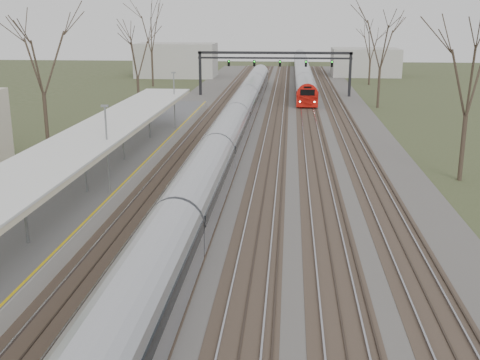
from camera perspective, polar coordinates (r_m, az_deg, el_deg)
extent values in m
cube|color=#474442|center=(54.38, 2.07, 3.92)|extent=(24.00, 160.00, 0.10)
cube|color=#4C3828|center=(54.97, -4.20, 4.06)|extent=(2.60, 160.00, 0.06)
cube|color=gray|center=(55.07, -4.94, 4.14)|extent=(0.07, 160.00, 0.12)
cube|color=gray|center=(54.85, -3.46, 4.12)|extent=(0.07, 160.00, 0.12)
cube|color=#4C3828|center=(54.54, -0.56, 4.01)|extent=(2.60, 160.00, 0.06)
cube|color=gray|center=(54.59, -1.31, 4.09)|extent=(0.07, 160.00, 0.12)
cube|color=gray|center=(54.46, 0.20, 4.07)|extent=(0.07, 160.00, 0.12)
cube|color=#4C3828|center=(54.33, 3.13, 3.94)|extent=(2.60, 160.00, 0.06)
cube|color=gray|center=(54.34, 2.37, 4.03)|extent=(0.07, 160.00, 0.12)
cube|color=gray|center=(54.30, 3.89, 4.00)|extent=(0.07, 160.00, 0.12)
cube|color=#4C3828|center=(54.35, 6.83, 3.86)|extent=(2.60, 160.00, 0.06)
cube|color=gray|center=(54.31, 6.07, 3.95)|extent=(0.07, 160.00, 0.12)
cube|color=gray|center=(54.37, 7.59, 3.91)|extent=(0.07, 160.00, 0.12)
cube|color=#4C3828|center=(54.59, 10.51, 3.76)|extent=(2.60, 160.00, 0.06)
cube|color=gray|center=(54.51, 9.76, 3.85)|extent=(0.07, 160.00, 0.12)
cube|color=gray|center=(54.65, 11.26, 3.81)|extent=(0.07, 160.00, 0.12)
cube|color=#9E9B93|center=(38.94, -12.62, -0.39)|extent=(3.50, 69.00, 1.00)
cylinder|color=slate|center=(28.10, -19.71, -2.80)|extent=(0.14, 0.14, 3.00)
cylinder|color=slate|center=(35.23, -14.47, 1.20)|extent=(0.14, 0.14, 3.00)
cylinder|color=slate|center=(42.68, -11.02, 3.83)|extent=(0.14, 0.14, 3.00)
cylinder|color=slate|center=(50.29, -8.59, 5.66)|extent=(0.14, 0.14, 3.00)
cube|color=silver|center=(33.98, -15.19, 3.32)|extent=(4.10, 50.00, 0.12)
cube|color=beige|center=(34.01, -15.17, 3.04)|extent=(4.10, 50.00, 0.25)
cube|color=black|center=(84.53, -3.79, 10.01)|extent=(0.35, 0.35, 6.00)
cube|color=black|center=(83.99, 10.39, 9.77)|extent=(0.35, 0.35, 6.00)
cube|color=black|center=(83.42, 3.31, 11.95)|extent=(21.00, 0.35, 0.35)
cube|color=black|center=(83.46, 3.30, 11.47)|extent=(21.00, 0.25, 0.25)
cube|color=black|center=(83.71, -1.07, 11.02)|extent=(0.32, 0.22, 0.85)
sphere|color=#0CFF19|center=(83.55, -1.08, 11.19)|extent=(0.16, 0.16, 0.16)
cube|color=black|center=(83.43, 1.36, 11.01)|extent=(0.32, 0.22, 0.85)
sphere|color=#0CFF19|center=(83.27, 1.36, 11.17)|extent=(0.16, 0.16, 0.16)
cube|color=black|center=(83.29, 3.81, 10.97)|extent=(0.32, 0.22, 0.85)
sphere|color=#0CFF19|center=(83.14, 3.81, 11.14)|extent=(0.16, 0.16, 0.16)
cube|color=black|center=(83.31, 6.27, 10.92)|extent=(0.32, 0.22, 0.85)
sphere|color=#0CFF19|center=(83.15, 6.27, 11.08)|extent=(0.16, 0.16, 0.16)
cube|color=black|center=(83.46, 8.71, 10.84)|extent=(0.32, 0.22, 0.85)
sphere|color=#0CFF19|center=(83.31, 8.72, 11.00)|extent=(0.16, 0.16, 0.16)
cylinder|color=#2D231C|center=(50.86, -17.89, 5.17)|extent=(0.30, 0.30, 4.95)
cylinder|color=#2D231C|center=(42.73, 20.34, 2.82)|extent=(0.30, 0.30, 4.50)
cube|color=#A7A9B1|center=(56.13, -0.39, 5.38)|extent=(2.55, 90.00, 1.60)
cylinder|color=#A7A9B1|center=(56.02, -0.39, 6.04)|extent=(2.60, 89.70, 2.60)
cube|color=black|center=(56.00, -0.39, 6.14)|extent=(2.62, 89.40, 0.55)
cube|color=black|center=(56.29, -0.39, 4.45)|extent=(1.80, 89.00, 0.35)
cube|color=#A7A9B1|center=(109.34, 5.91, 10.18)|extent=(2.55, 75.00, 1.60)
cylinder|color=#A7A9B1|center=(109.29, 5.92, 10.52)|extent=(2.60, 74.70, 2.60)
cube|color=black|center=(109.28, 5.92, 10.57)|extent=(2.62, 74.40, 0.55)
cube|color=#AA1009|center=(72.19, 6.39, 7.48)|extent=(2.55, 0.50, 1.50)
cylinder|color=#AA1009|center=(72.14, 6.41, 8.04)|extent=(2.60, 0.60, 2.60)
cube|color=black|center=(71.84, 6.42, 8.25)|extent=(1.70, 0.12, 0.70)
sphere|color=white|center=(71.98, 5.71, 7.40)|extent=(0.22, 0.22, 0.22)
sphere|color=white|center=(72.03, 7.07, 7.36)|extent=(0.22, 0.22, 0.22)
cube|color=black|center=(109.43, 5.89, 9.69)|extent=(1.80, 74.00, 0.35)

